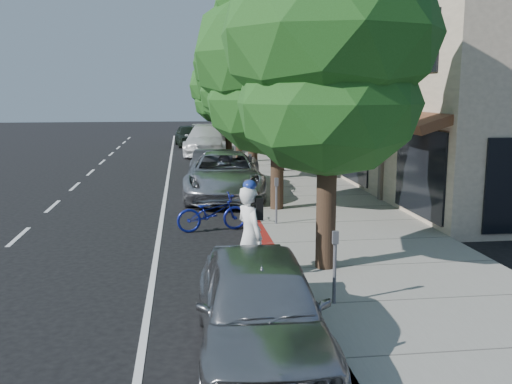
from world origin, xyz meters
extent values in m
plane|color=black|center=(0.00, 0.00, 0.00)|extent=(120.00, 120.00, 0.00)
cube|color=gray|center=(2.30, 8.00, 0.07)|extent=(4.60, 56.00, 0.15)
cube|color=#9E998E|center=(0.00, 8.00, 0.07)|extent=(0.30, 56.00, 0.15)
cube|color=maroon|center=(0.00, 1.00, 0.07)|extent=(0.32, 4.00, 0.15)
cube|color=beige|center=(9.60, 18.00, 3.50)|extent=(10.00, 36.00, 7.00)
cylinder|color=black|center=(0.90, -2.00, 1.35)|extent=(0.40, 0.40, 2.71)
ellipsoid|color=#1D4B16|center=(0.90, -2.00, 3.48)|extent=(3.65, 3.65, 2.92)
ellipsoid|color=#1D4B16|center=(0.90, -2.00, 4.79)|extent=(4.30, 4.30, 3.44)
cylinder|color=black|center=(0.90, 4.00, 1.35)|extent=(0.40, 0.40, 2.70)
ellipsoid|color=#1D4B16|center=(0.90, 4.00, 3.47)|extent=(4.36, 4.36, 3.49)
ellipsoid|color=#1D4B16|center=(0.90, 4.00, 4.78)|extent=(5.13, 5.13, 4.11)
ellipsoid|color=#1D4B16|center=(0.90, 4.00, 6.17)|extent=(3.85, 3.85, 3.08)
cylinder|color=black|center=(0.90, 10.00, 1.30)|extent=(0.40, 0.40, 2.60)
ellipsoid|color=#1D4B16|center=(0.90, 10.00, 3.34)|extent=(3.31, 3.31, 2.65)
ellipsoid|color=#1D4B16|center=(0.90, 10.00, 4.60)|extent=(3.89, 3.89, 3.11)
ellipsoid|color=#1D4B16|center=(0.90, 10.00, 5.93)|extent=(2.92, 2.92, 2.33)
cylinder|color=black|center=(0.90, 16.00, 1.45)|extent=(0.40, 0.40, 2.89)
ellipsoid|color=#1D4B16|center=(0.90, 16.00, 3.72)|extent=(3.97, 3.97, 3.18)
ellipsoid|color=#1D4B16|center=(0.90, 16.00, 5.13)|extent=(4.67, 4.67, 3.74)
ellipsoid|color=#1D4B16|center=(0.90, 16.00, 6.62)|extent=(3.50, 3.50, 2.80)
cylinder|color=black|center=(0.90, 22.00, 1.24)|extent=(0.40, 0.40, 2.48)
ellipsoid|color=#1D4B16|center=(0.90, 22.00, 3.19)|extent=(3.44, 3.44, 2.75)
ellipsoid|color=#1D4B16|center=(0.90, 22.00, 4.39)|extent=(4.05, 4.05, 3.24)
ellipsoid|color=#1D4B16|center=(0.90, 22.00, 5.66)|extent=(3.04, 3.04, 2.43)
cylinder|color=black|center=(0.90, 28.00, 1.17)|extent=(0.40, 0.40, 2.34)
ellipsoid|color=#1D4B16|center=(0.90, 28.00, 3.00)|extent=(4.00, 4.00, 3.20)
ellipsoid|color=#1D4B16|center=(0.90, 28.00, 4.14)|extent=(4.71, 4.71, 3.77)
ellipsoid|color=#1D4B16|center=(0.90, 28.00, 5.34)|extent=(3.53, 3.53, 2.82)
imported|color=white|center=(-0.70, -2.40, 0.97)|extent=(0.71, 0.83, 1.93)
imported|color=navy|center=(-1.20, 1.99, 0.50)|extent=(2.00, 0.99, 1.00)
imported|color=#BABABF|center=(-0.50, 6.88, 0.80)|extent=(3.07, 5.95, 1.61)
imported|color=black|center=(-0.77, 9.00, 0.72)|extent=(2.11, 4.55, 1.45)
imported|color=silver|center=(-0.52, 21.00, 0.87)|extent=(2.98, 6.17, 1.73)
imported|color=black|center=(-1.47, 26.61, 0.74)|extent=(2.11, 4.46, 1.47)
imported|color=#9E9EA3|center=(-0.92, -5.50, 0.75)|extent=(1.91, 4.44, 1.49)
imported|color=black|center=(2.27, 12.41, 1.03)|extent=(1.07, 1.02, 1.75)
camera|label=1|loc=(-1.95, -12.97, 3.70)|focal=40.00mm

